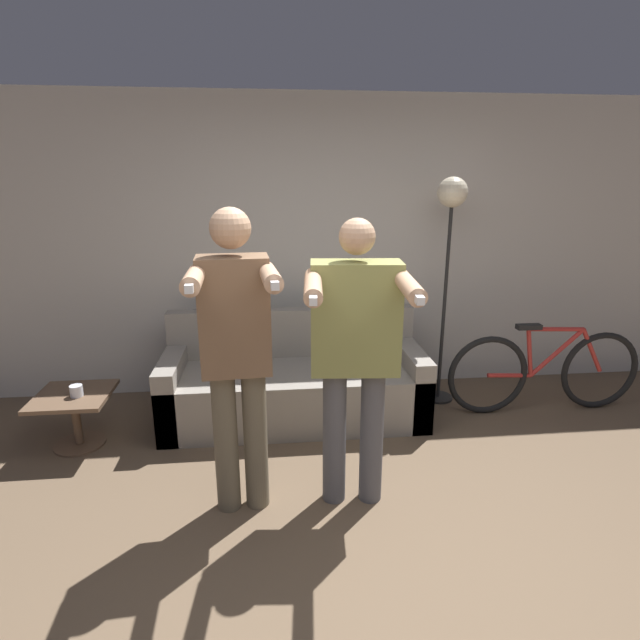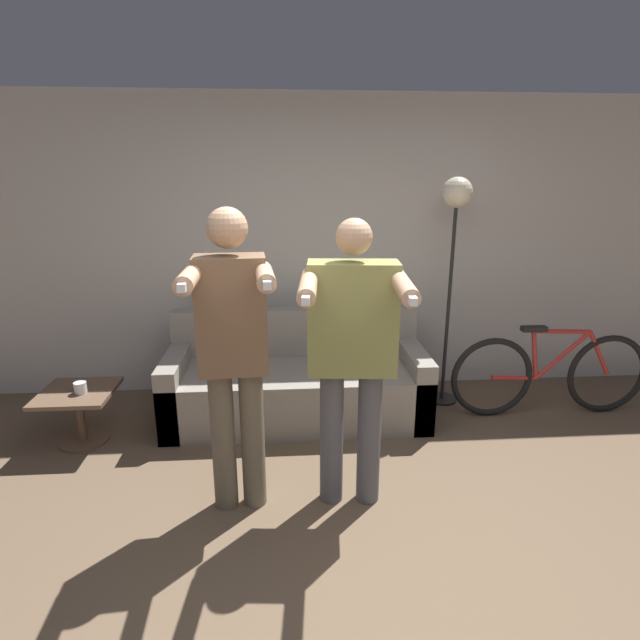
{
  "view_description": "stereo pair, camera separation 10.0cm",
  "coord_description": "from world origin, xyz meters",
  "px_view_note": "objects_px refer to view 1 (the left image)",
  "views": [
    {
      "loc": [
        -0.46,
        -1.91,
        1.95
      ],
      "look_at": [
        -0.13,
        1.28,
        1.0
      ],
      "focal_mm": 28.0,
      "sensor_mm": 36.0,
      "label": 1
    },
    {
      "loc": [
        -0.36,
        -1.92,
        1.95
      ],
      "look_at": [
        -0.13,
        1.28,
        1.0
      ],
      "focal_mm": 28.0,
      "sensor_mm": 36.0,
      "label": 2
    }
  ],
  "objects_px": {
    "couch": "(295,385)",
    "cup": "(76,391)",
    "cat": "(229,301)",
    "floor_lamp": "(450,221)",
    "side_table": "(75,408)",
    "bicycle": "(545,371)",
    "person_left": "(236,348)",
    "person_right": "(355,346)"
  },
  "relations": [
    {
      "from": "person_left",
      "to": "side_table",
      "type": "bearing_deg",
      "value": 141.71
    },
    {
      "from": "couch",
      "to": "floor_lamp",
      "type": "height_order",
      "value": "floor_lamp"
    },
    {
      "from": "person_left",
      "to": "cup",
      "type": "bearing_deg",
      "value": 141.94
    },
    {
      "from": "couch",
      "to": "bicycle",
      "type": "height_order",
      "value": "couch"
    },
    {
      "from": "person_left",
      "to": "cat",
      "type": "xyz_separation_m",
      "value": [
        -0.14,
        1.45,
        -0.1
      ]
    },
    {
      "from": "side_table",
      "to": "cup",
      "type": "distance_m",
      "value": 0.16
    },
    {
      "from": "couch",
      "to": "bicycle",
      "type": "distance_m",
      "value": 2.09
    },
    {
      "from": "couch",
      "to": "cat",
      "type": "relative_size",
      "value": 5.01
    },
    {
      "from": "couch",
      "to": "bicycle",
      "type": "bearing_deg",
      "value": -3.21
    },
    {
      "from": "cup",
      "to": "bicycle",
      "type": "bearing_deg",
      "value": 3.48
    },
    {
      "from": "person_left",
      "to": "cup",
      "type": "distance_m",
      "value": 1.56
    },
    {
      "from": "cat",
      "to": "cup",
      "type": "relative_size",
      "value": 4.71
    },
    {
      "from": "person_right",
      "to": "cat",
      "type": "height_order",
      "value": "person_right"
    },
    {
      "from": "cat",
      "to": "floor_lamp",
      "type": "distance_m",
      "value": 1.93
    },
    {
      "from": "person_left",
      "to": "side_table",
      "type": "height_order",
      "value": "person_left"
    },
    {
      "from": "side_table",
      "to": "cup",
      "type": "xyz_separation_m",
      "value": [
        0.05,
        -0.04,
        0.15
      ]
    },
    {
      "from": "floor_lamp",
      "to": "side_table",
      "type": "xyz_separation_m",
      "value": [
        -2.92,
        -0.5,
        -1.28
      ]
    },
    {
      "from": "person_left",
      "to": "cat",
      "type": "distance_m",
      "value": 1.46
    },
    {
      "from": "person_right",
      "to": "side_table",
      "type": "distance_m",
      "value": 2.21
    },
    {
      "from": "person_right",
      "to": "side_table",
      "type": "xyz_separation_m",
      "value": [
        -1.91,
        0.85,
        -0.71
      ]
    },
    {
      "from": "couch",
      "to": "cat",
      "type": "xyz_separation_m",
      "value": [
        -0.52,
        0.29,
        0.65
      ]
    },
    {
      "from": "bicycle",
      "to": "floor_lamp",
      "type": "bearing_deg",
      "value": 158.09
    },
    {
      "from": "person_left",
      "to": "bicycle",
      "type": "height_order",
      "value": "person_left"
    },
    {
      "from": "floor_lamp",
      "to": "couch",
      "type": "bearing_deg",
      "value": -171.21
    },
    {
      "from": "cat",
      "to": "cup",
      "type": "bearing_deg",
      "value": -149.13
    },
    {
      "from": "bicycle",
      "to": "couch",
      "type": "bearing_deg",
      "value": 176.79
    },
    {
      "from": "cup",
      "to": "bicycle",
      "type": "height_order",
      "value": "bicycle"
    },
    {
      "from": "couch",
      "to": "cat",
      "type": "height_order",
      "value": "cat"
    },
    {
      "from": "side_table",
      "to": "person_right",
      "type": "bearing_deg",
      "value": -24.04
    },
    {
      "from": "person_left",
      "to": "floor_lamp",
      "type": "bearing_deg",
      "value": 35.18
    },
    {
      "from": "side_table",
      "to": "cup",
      "type": "relative_size",
      "value": 5.9
    },
    {
      "from": "person_left",
      "to": "cup",
      "type": "xyz_separation_m",
      "value": [
        -1.2,
        0.82,
        -0.57
      ]
    },
    {
      "from": "couch",
      "to": "cup",
      "type": "xyz_separation_m",
      "value": [
        -1.58,
        -0.34,
        0.17
      ]
    },
    {
      "from": "couch",
      "to": "side_table",
      "type": "xyz_separation_m",
      "value": [
        -1.63,
        -0.3,
        0.02
      ]
    },
    {
      "from": "couch",
      "to": "cup",
      "type": "relative_size",
      "value": 23.62
    },
    {
      "from": "bicycle",
      "to": "cup",
      "type": "bearing_deg",
      "value": -176.52
    },
    {
      "from": "bicycle",
      "to": "person_right",
      "type": "bearing_deg",
      "value": -150.01
    },
    {
      "from": "cat",
      "to": "floor_lamp",
      "type": "relative_size",
      "value": 0.22
    },
    {
      "from": "floor_lamp",
      "to": "bicycle",
      "type": "xyz_separation_m",
      "value": [
        0.79,
        -0.32,
        -1.22
      ]
    },
    {
      "from": "couch",
      "to": "person_left",
      "type": "relative_size",
      "value": 1.17
    },
    {
      "from": "couch",
      "to": "cup",
      "type": "distance_m",
      "value": 1.63
    },
    {
      "from": "floor_lamp",
      "to": "person_left",
      "type": "bearing_deg",
      "value": -140.93
    }
  ]
}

